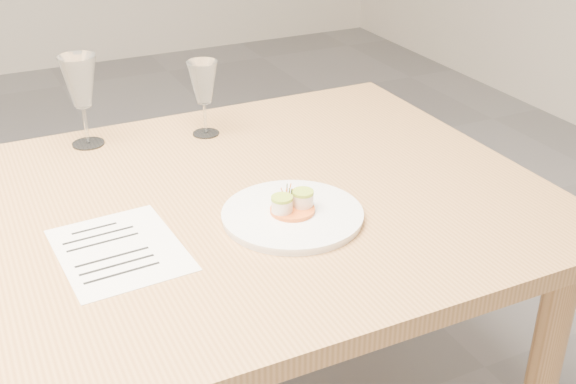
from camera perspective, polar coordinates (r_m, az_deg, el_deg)
name	(u,v)px	position (r m, az deg, el deg)	size (l,w,h in m)	color
dinner_plate	(293,214)	(1.41, 0.37, -1.72)	(0.28, 0.28, 0.07)	white
recipe_sheet	(119,250)	(1.35, -13.19, -4.47)	(0.23, 0.28, 0.00)	white
wine_glass_2	(80,83)	(1.75, -16.11, 8.24)	(0.09, 0.09, 0.22)	white
wine_glass_3	(203,84)	(1.76, -6.72, 8.47)	(0.07, 0.07, 0.19)	white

